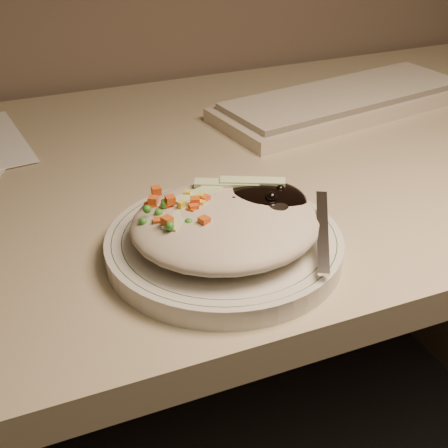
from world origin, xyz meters
name	(u,v)px	position (x,y,z in m)	size (l,w,h in m)	color
desk	(216,281)	(0.00, 1.38, 0.54)	(1.40, 0.70, 0.74)	tan
plate	(224,246)	(-0.08, 1.17, 0.75)	(0.24, 0.24, 0.02)	silver
plate_rim	(224,237)	(-0.08, 1.17, 0.76)	(0.23, 0.23, 0.00)	#144723
meal	(228,219)	(-0.07, 1.17, 0.78)	(0.21, 0.19, 0.05)	#AEA48D
keyboard	(345,101)	(0.26, 1.48, 0.75)	(0.45, 0.22, 0.03)	#BFB29C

